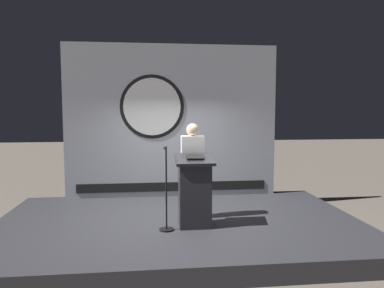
{
  "coord_description": "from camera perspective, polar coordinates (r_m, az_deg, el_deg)",
  "views": [
    {
      "loc": [
        -0.48,
        -6.32,
        2.25
      ],
      "look_at": [
        0.24,
        0.01,
        1.65
      ],
      "focal_mm": 34.19,
      "sensor_mm": 36.0,
      "label": 1
    }
  ],
  "objects": [
    {
      "name": "ground_plane",
      "position": [
        6.72,
        -2.05,
        -14.18
      ],
      "size": [
        40.0,
        40.0,
        0.0
      ],
      "primitive_type": "plane",
      "color": "#6B6056"
    },
    {
      "name": "stage_platform",
      "position": [
        6.67,
        -2.06,
        -12.96
      ],
      "size": [
        6.4,
        4.0,
        0.3
      ],
      "primitive_type": "cube",
      "color": "#333338",
      "rests_on": "ground"
    },
    {
      "name": "banner_display",
      "position": [
        8.18,
        -3.22,
        3.55
      ],
      "size": [
        4.71,
        0.12,
        3.39
      ],
      "color": "#B2B7C1",
      "rests_on": "stage_platform"
    },
    {
      "name": "podium",
      "position": [
        6.13,
        0.43,
        -7.43
      ],
      "size": [
        0.64,
        0.5,
        1.21
      ],
      "color": "#26262B",
      "rests_on": "stage_platform"
    },
    {
      "name": "speaker_person",
      "position": [
        6.54,
        0.07,
        -4.09
      ],
      "size": [
        0.4,
        0.26,
        1.71
      ],
      "color": "black",
      "rests_on": "stage_platform"
    },
    {
      "name": "microphone_stand",
      "position": [
        6.02,
        -4.04,
        -8.87
      ],
      "size": [
        0.24,
        0.5,
        1.36
      ],
      "color": "black",
      "rests_on": "stage_platform"
    }
  ]
}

